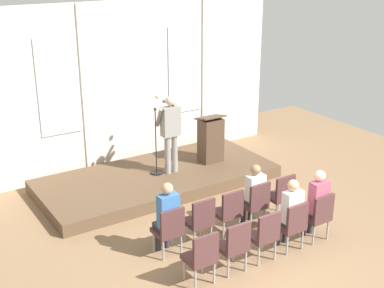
# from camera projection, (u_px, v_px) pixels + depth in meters

# --- Properties ---
(ground_plane) EXTENTS (14.18, 14.18, 0.00)m
(ground_plane) POSITION_uv_depth(u_px,v_px,m) (270.00, 265.00, 8.98)
(ground_plane) COLOR #846647
(rear_partition) EXTENTS (8.23, 0.14, 3.99)m
(rear_partition) POSITION_uv_depth(u_px,v_px,m) (126.00, 85.00, 12.60)
(rear_partition) COLOR silver
(rear_partition) RESTS_ON ground
(stage_platform) EXTENTS (5.34, 2.41, 0.27)m
(stage_platform) POSITION_uv_depth(u_px,v_px,m) (157.00, 178.00, 12.05)
(stage_platform) COLOR brown
(stage_platform) RESTS_ON ground
(speaker) EXTENTS (0.50, 0.69, 1.79)m
(speaker) POSITION_uv_depth(u_px,v_px,m) (170.00, 129.00, 11.70)
(speaker) COLOR gray
(speaker) RESTS_ON stage_platform
(mic_stand) EXTENTS (0.28, 0.28, 1.56)m
(mic_stand) POSITION_uv_depth(u_px,v_px,m) (156.00, 160.00, 11.88)
(mic_stand) COLOR black
(mic_stand) RESTS_ON stage_platform
(lectern) EXTENTS (0.60, 0.48, 1.16)m
(lectern) POSITION_uv_depth(u_px,v_px,m) (211.00, 139.00, 12.52)
(lectern) COLOR #4C3828
(lectern) RESTS_ON stage_platform
(chair_r0_c0) EXTENTS (0.46, 0.44, 0.94)m
(chair_r0_c0) POSITION_uv_depth(u_px,v_px,m) (169.00, 228.00, 9.11)
(chair_r0_c0) COLOR #99999E
(chair_r0_c0) RESTS_ON ground
(audience_r0_c0) EXTENTS (0.36, 0.39, 1.37)m
(audience_r0_c0) POSITION_uv_depth(u_px,v_px,m) (167.00, 215.00, 9.09)
(audience_r0_c0) COLOR #2D2D33
(audience_r0_c0) RESTS_ON ground
(chair_r0_c1) EXTENTS (0.46, 0.44, 0.94)m
(chair_r0_c1) POSITION_uv_depth(u_px,v_px,m) (200.00, 219.00, 9.43)
(chair_r0_c1) COLOR #99999E
(chair_r0_c1) RESTS_ON ground
(chair_r0_c2) EXTENTS (0.46, 0.44, 0.94)m
(chair_r0_c2) POSITION_uv_depth(u_px,v_px,m) (229.00, 210.00, 9.75)
(chair_r0_c2) COLOR #99999E
(chair_r0_c2) RESTS_ON ground
(chair_r0_c3) EXTENTS (0.46, 0.44, 0.94)m
(chair_r0_c3) POSITION_uv_depth(u_px,v_px,m) (256.00, 201.00, 10.07)
(chair_r0_c3) COLOR #99999E
(chair_r0_c3) RESTS_ON ground
(audience_r0_c3) EXTENTS (0.36, 0.39, 1.28)m
(audience_r0_c3) POSITION_uv_depth(u_px,v_px,m) (253.00, 191.00, 10.08)
(audience_r0_c3) COLOR #2D2D33
(audience_r0_c3) RESTS_ON ground
(chair_r0_c4) EXTENTS (0.46, 0.44, 0.94)m
(chair_r0_c4) POSITION_uv_depth(u_px,v_px,m) (281.00, 194.00, 10.40)
(chair_r0_c4) COLOR #99999E
(chair_r0_c4) RESTS_ON ground
(chair_r1_c0) EXTENTS (0.46, 0.44, 0.94)m
(chair_r1_c0) POSITION_uv_depth(u_px,v_px,m) (202.00, 255.00, 8.31)
(chair_r1_c0) COLOR #99999E
(chair_r1_c0) RESTS_ON ground
(chair_r1_c1) EXTENTS (0.46, 0.44, 0.94)m
(chair_r1_c1) POSITION_uv_depth(u_px,v_px,m) (234.00, 244.00, 8.63)
(chair_r1_c1) COLOR #99999E
(chair_r1_c1) RESTS_ON ground
(chair_r1_c2) EXTENTS (0.46, 0.44, 0.94)m
(chair_r1_c2) POSITION_uv_depth(u_px,v_px,m) (264.00, 233.00, 8.95)
(chair_r1_c2) COLOR #99999E
(chair_r1_c2) RESTS_ON ground
(chair_r1_c3) EXTENTS (0.46, 0.44, 0.94)m
(chair_r1_c3) POSITION_uv_depth(u_px,v_px,m) (292.00, 223.00, 9.27)
(chair_r1_c3) COLOR #99999E
(chair_r1_c3) RESTS_ON ground
(audience_r1_c3) EXTENTS (0.36, 0.39, 1.35)m
(audience_r1_c3) POSITION_uv_depth(u_px,v_px,m) (290.00, 211.00, 9.26)
(audience_r1_c3) COLOR #2D2D33
(audience_r1_c3) RESTS_ON ground
(chair_r1_c4) EXTENTS (0.46, 0.44, 0.94)m
(chair_r1_c4) POSITION_uv_depth(u_px,v_px,m) (318.00, 214.00, 9.60)
(chair_r1_c4) COLOR #99999E
(chair_r1_c4) RESTS_ON ground
(audience_r1_c4) EXTENTS (0.36, 0.39, 1.38)m
(audience_r1_c4) POSITION_uv_depth(u_px,v_px,m) (316.00, 201.00, 9.58)
(audience_r1_c4) COLOR #2D2D33
(audience_r1_c4) RESTS_ON ground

